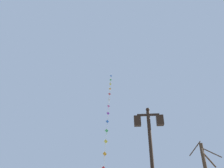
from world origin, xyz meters
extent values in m
sphere|color=black|center=(1.83, 7.82, 4.61)|extent=(0.16, 0.16, 0.16)
cube|color=black|center=(1.83, 7.82, 4.38)|extent=(0.90, 0.08, 0.08)
cube|color=black|center=(1.38, 7.82, 4.13)|extent=(0.28, 0.28, 0.40)
cube|color=beige|center=(1.38, 7.82, 4.13)|extent=(0.19, 0.19, 0.30)
cube|color=black|center=(2.29, 7.82, 4.13)|extent=(0.28, 0.28, 0.40)
cube|color=beige|center=(2.29, 7.82, 4.13)|extent=(0.19, 0.19, 0.30)
cylinder|color=silver|center=(-1.46, 18.16, 3.87)|extent=(0.09, 1.06, 1.32)
cylinder|color=silver|center=(-1.53, 19.21, 5.17)|extent=(0.09, 1.06, 1.32)
cylinder|color=silver|center=(-1.60, 20.25, 6.48)|extent=(0.09, 1.06, 1.32)
cylinder|color=silver|center=(-1.67, 21.30, 7.78)|extent=(0.09, 1.06, 1.32)
cylinder|color=silver|center=(-1.75, 22.35, 9.08)|extent=(0.09, 1.06, 1.32)
cylinder|color=silver|center=(-1.82, 23.39, 10.39)|extent=(0.09, 1.06, 1.32)
cylinder|color=silver|center=(-1.89, 24.44, 11.69)|extent=(0.09, 1.06, 1.32)
cylinder|color=silver|center=(-1.96, 25.49, 13.00)|extent=(0.09, 1.06, 1.32)
cylinder|color=silver|center=(-2.03, 26.53, 14.30)|extent=(0.09, 1.06, 1.32)
cylinder|color=silver|center=(-2.10, 27.58, 15.60)|extent=(0.09, 1.06, 1.32)
cylinder|color=silver|center=(-2.17, 28.62, 16.91)|extent=(0.09, 1.06, 1.32)
cylinder|color=silver|center=(-2.24, 29.67, 18.21)|extent=(0.09, 1.06, 1.32)
cube|color=red|center=(-1.43, 17.64, 3.21)|extent=(0.37, 0.07, 0.37)
cube|color=orange|center=(-1.50, 18.68, 4.52)|extent=(0.37, 0.07, 0.37)
cylinder|color=orange|center=(-1.50, 18.68, 4.27)|extent=(0.02, 0.02, 0.20)
cube|color=yellow|center=(-1.57, 19.73, 5.82)|extent=(0.37, 0.02, 0.37)
cylinder|color=yellow|center=(-1.57, 19.73, 5.58)|extent=(0.02, 0.02, 0.20)
cube|color=green|center=(-1.64, 20.78, 7.13)|extent=(0.37, 0.03, 0.37)
cylinder|color=green|center=(-1.64, 20.78, 6.85)|extent=(0.02, 0.02, 0.28)
cube|color=blue|center=(-1.71, 21.82, 8.43)|extent=(0.37, 0.02, 0.37)
cylinder|color=blue|center=(-1.71, 21.82, 8.17)|extent=(0.02, 0.04, 0.24)
cube|color=purple|center=(-1.78, 22.87, 9.74)|extent=(0.36, 0.12, 0.37)
cylinder|color=purple|center=(-1.78, 22.87, 9.50)|extent=(0.02, 0.03, 0.18)
cube|color=pink|center=(-1.85, 23.92, 11.04)|extent=(0.37, 0.07, 0.37)
cylinder|color=pink|center=(-1.85, 23.92, 10.77)|extent=(0.02, 0.05, 0.25)
cube|color=white|center=(-1.92, 24.96, 12.34)|extent=(0.37, 0.03, 0.37)
cylinder|color=white|center=(-1.92, 24.96, 12.07)|extent=(0.02, 0.04, 0.26)
cube|color=red|center=(-1.99, 26.01, 13.65)|extent=(0.37, 0.06, 0.37)
cylinder|color=red|center=(-1.99, 26.01, 13.42)|extent=(0.02, 0.02, 0.18)
cube|color=orange|center=(-2.07, 27.05, 14.95)|extent=(0.37, 0.04, 0.37)
cylinder|color=orange|center=(-2.07, 27.05, 14.68)|extent=(0.02, 0.03, 0.26)
cube|color=yellow|center=(-2.14, 28.10, 16.26)|extent=(0.37, 0.06, 0.37)
cylinder|color=yellow|center=(-2.14, 28.10, 16.02)|extent=(0.02, 0.03, 0.18)
cube|color=green|center=(-2.21, 29.15, 17.56)|extent=(0.37, 0.08, 0.37)
cylinder|color=green|center=(-2.21, 29.15, 17.28)|extent=(0.03, 0.06, 0.28)
cube|color=blue|center=(-2.28, 30.19, 18.87)|extent=(0.36, 0.11, 0.37)
cylinder|color=blue|center=(-2.28, 30.19, 18.61)|extent=(0.02, 0.04, 0.22)
cylinder|color=#4C3826|center=(5.48, 13.82, 3.63)|extent=(0.38, 1.22, 1.14)
cylinder|color=#4C3826|center=(6.16, 14.29, 3.81)|extent=(1.14, 0.27, 0.71)
cylinder|color=#4C3826|center=(5.45, 13.75, 3.83)|extent=(0.43, 1.33, 0.65)
cylinder|color=#4C3826|center=(6.06, 14.72, 3.43)|extent=(0.99, 0.79, 0.96)
cylinder|color=#4C3826|center=(5.32, 14.91, 4.18)|extent=(0.67, 1.12, 0.84)
camera|label=1|loc=(1.26, -0.58, 1.59)|focal=33.78mm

